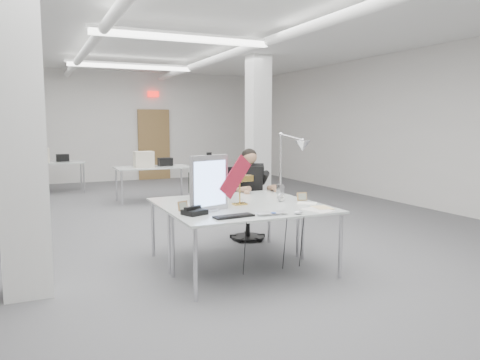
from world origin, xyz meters
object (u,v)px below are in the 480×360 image
object	(u,v)px
desk_main	(257,212)
monitor	(209,183)
office_chair	(248,208)
laptop	(273,214)
bankers_lamp	(240,190)
architect_lamp	(290,164)
seated_person	(249,179)
desk_phone	(194,212)
beige_monitor	(207,185)

from	to	relation	value
desk_main	monitor	xyz separation A→B (m)	(-0.47, 0.21, 0.32)
office_chair	laptop	bearing A→B (deg)	-88.25
bankers_lamp	architect_lamp	bearing A→B (deg)	15.34
office_chair	architect_lamp	world-z (taller)	architect_lamp
laptop	bankers_lamp	bearing A→B (deg)	98.33
monitor	desk_main	bearing A→B (deg)	-41.66
desk_main	seated_person	bearing A→B (deg)	67.30
desk_phone	architect_lamp	distance (m)	1.73
laptop	seated_person	bearing A→B (deg)	76.18
monitor	bankers_lamp	bearing A→B (deg)	6.99
laptop	beige_monitor	bearing A→B (deg)	106.17
seated_person	office_chair	bearing A→B (deg)	109.38
office_chair	seated_person	bearing A→B (deg)	-70.62
bankers_lamp	architect_lamp	xyz separation A→B (m)	(0.86, 0.33, 0.25)
office_chair	architect_lamp	distance (m)	1.12
monitor	beige_monitor	distance (m)	0.79
office_chair	desk_main	bearing A→B (deg)	-92.68
seated_person	laptop	bearing A→B (deg)	-88.70
laptop	beige_monitor	distance (m)	1.30
laptop	bankers_lamp	xyz separation A→B (m)	(-0.05, 0.73, 0.17)
seated_person	beige_monitor	bearing A→B (deg)	-126.55
desk_main	monitor	world-z (taller)	monitor
seated_person	monitor	distance (m)	1.74
office_chair	laptop	size ratio (longest dim) A/B	2.89
laptop	bankers_lamp	size ratio (longest dim) A/B	0.90
office_chair	desk_phone	world-z (taller)	office_chair
office_chair	beige_monitor	world-z (taller)	beige_monitor
monitor	laptop	bearing A→B (deg)	-63.57
office_chair	beige_monitor	xyz separation A→B (m)	(-0.87, -0.64, 0.47)
desk_main	seated_person	world-z (taller)	seated_person
seated_person	laptop	distance (m)	1.95
monitor	bankers_lamp	size ratio (longest dim) A/B	1.70
desk_main	architect_lamp	world-z (taller)	architect_lamp
seated_person	architect_lamp	bearing A→B (deg)	-55.98
desk_phone	office_chair	bearing A→B (deg)	27.95
desk_main	seated_person	distance (m)	1.67
monitor	laptop	xyz separation A→B (m)	(0.51, -0.52, -0.29)
desk_main	monitor	size ratio (longest dim) A/B	2.96
office_chair	architect_lamp	bearing A→B (deg)	-56.81
bankers_lamp	laptop	bearing A→B (deg)	-91.26
architect_lamp	bankers_lamp	bearing A→B (deg)	-160.35
desk_phone	architect_lamp	bearing A→B (deg)	2.90
beige_monitor	office_chair	bearing A→B (deg)	60.81
beige_monitor	seated_person	bearing A→B (deg)	58.61
office_chair	bankers_lamp	size ratio (longest dim) A/B	2.60
laptop	desk_phone	xyz separation A→B (m)	(-0.73, 0.39, 0.01)
desk_phone	architect_lamp	size ratio (longest dim) A/B	0.26
bankers_lamp	desk_main	bearing A→B (deg)	-93.57
desk_phone	bankers_lamp	bearing A→B (deg)	6.48
office_chair	beige_monitor	bearing A→B (deg)	-124.35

